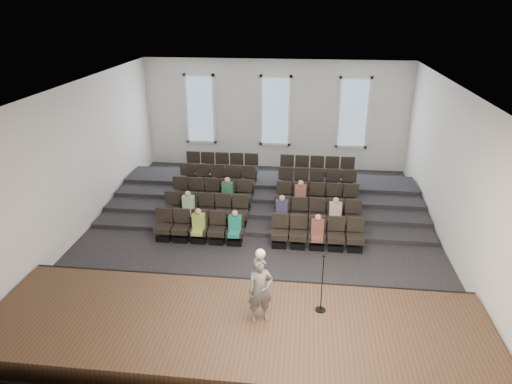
% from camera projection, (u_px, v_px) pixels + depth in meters
% --- Properties ---
extents(ground, '(14.00, 14.00, 0.00)m').
position_uv_depth(ground, '(259.00, 236.00, 15.46)').
color(ground, black).
rests_on(ground, ground).
extents(ceiling, '(12.00, 14.00, 0.02)m').
position_uv_depth(ceiling, '(260.00, 87.00, 13.50)').
color(ceiling, white).
rests_on(ceiling, ground).
extents(wall_back, '(12.00, 0.04, 5.00)m').
position_uv_depth(wall_back, '(275.00, 115.00, 20.90)').
color(wall_back, silver).
rests_on(wall_back, ground).
extents(wall_front, '(12.00, 0.04, 5.00)m').
position_uv_depth(wall_front, '(217.00, 300.00, 8.06)').
color(wall_front, silver).
rests_on(wall_front, ground).
extents(wall_left, '(0.04, 14.00, 5.00)m').
position_uv_depth(wall_left, '(79.00, 160.00, 15.11)').
color(wall_left, silver).
rests_on(wall_left, ground).
extents(wall_right, '(0.04, 14.00, 5.00)m').
position_uv_depth(wall_right, '(456.00, 174.00, 13.86)').
color(wall_right, silver).
rests_on(wall_right, ground).
extents(stage, '(11.80, 3.60, 0.50)m').
position_uv_depth(stage, '(236.00, 330.00, 10.70)').
color(stage, '#49301F').
rests_on(stage, ground).
extents(stage_lip, '(11.80, 0.06, 0.52)m').
position_uv_depth(stage_lip, '(246.00, 286.00, 12.32)').
color(stage_lip, black).
rests_on(stage_lip, ground).
extents(risers, '(11.80, 4.80, 0.60)m').
position_uv_depth(risers, '(267.00, 194.00, 18.28)').
color(risers, black).
rests_on(risers, ground).
extents(seating_rows, '(6.80, 4.70, 1.67)m').
position_uv_depth(seating_rows, '(264.00, 199.00, 16.60)').
color(seating_rows, black).
rests_on(seating_rows, ground).
extents(windows, '(8.44, 0.10, 3.24)m').
position_uv_depth(windows, '(275.00, 111.00, 20.76)').
color(windows, white).
rests_on(windows, wall_back).
extents(audience, '(5.45, 2.64, 1.10)m').
position_uv_depth(audience, '(260.00, 210.00, 15.44)').
color(audience, '#8EAC45').
rests_on(audience, seating_rows).
extents(speaker, '(0.69, 0.57, 1.62)m').
position_uv_depth(speaker, '(260.00, 290.00, 10.37)').
color(speaker, '#585654').
rests_on(speaker, stage).
extents(mic_stand, '(0.26, 0.26, 1.54)m').
position_uv_depth(mic_stand, '(321.00, 294.00, 10.81)').
color(mic_stand, black).
rests_on(mic_stand, stage).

